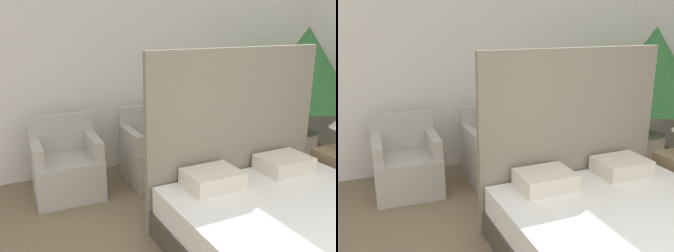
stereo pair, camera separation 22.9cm
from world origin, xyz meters
TOP-DOWN VIEW (x-y plane):
  - wall_back at (0.00, 3.87)m, footprint 10.00×0.06m
  - bed at (0.41, 1.25)m, footprint 1.78×2.06m
  - armchair_near_window_left at (-0.93, 3.26)m, footprint 0.71×0.62m
  - armchair_near_window_right at (0.10, 3.26)m, footprint 0.69×0.60m
  - potted_palm at (2.13, 3.03)m, footprint 1.28×1.28m

SIDE VIEW (x-z plane):
  - armchair_near_window_left at x=-0.93m, z-range -0.14..0.70m
  - armchair_near_window_right at x=0.10m, z-range -0.14..0.70m
  - bed at x=0.41m, z-range -0.50..1.09m
  - potted_palm at x=2.13m, z-range 0.32..2.06m
  - wall_back at x=0.00m, z-range 0.00..2.90m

